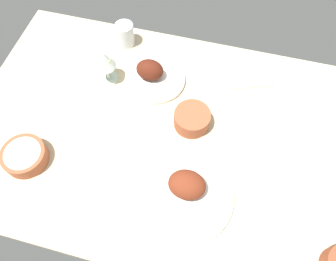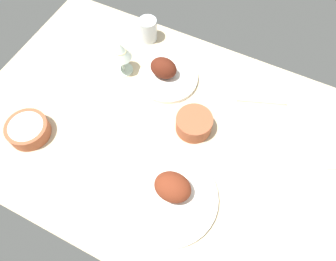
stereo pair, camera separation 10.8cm
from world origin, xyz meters
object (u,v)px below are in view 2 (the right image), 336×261
Objects in this scene: water_tumbler at (148,30)px; bowl_cream at (28,129)px; bowl_sauce at (194,123)px; folded_napkin at (261,91)px; plate_center_main at (171,194)px; plate_near_viewer at (166,74)px; wine_glass at (121,52)px.

bowl_cream is at bearing 74.93° from water_tumbler.
bowl_sauce is at bearing 138.04° from water_tumbler.
bowl_cream is 0.80× the size of folded_napkin.
folded_napkin is at bearing -103.72° from plate_center_main.
bowl_sauce is 0.70× the size of folded_napkin.
plate_near_viewer is 35.51cm from folded_napkin.
bowl_cream is 83.11cm from folded_napkin.
bowl_sauce is 0.88× the size of wine_glass.
wine_glass is at bearing -111.19° from bowl_cream.
wine_glass reaches higher than plate_center_main.
wine_glass is 19.72cm from water_tumbler.
water_tumbler is at bearing -56.07° from plate_center_main.
water_tumbler is at bearing -105.07° from bowl_cream.
water_tumbler is (-15.38, -57.12, 1.91)cm from bowl_cream.
plate_center_main is 52.86cm from bowl_cream.
bowl_cream is (31.02, 41.83, 0.09)cm from plate_near_viewer.
wine_glass is 0.79× the size of folded_napkin.
folded_napkin is (-50.31, -13.49, -9.33)cm from wine_glass.
bowl_sauce is at bearing 57.39° from folded_napkin.
plate_near_viewer reaches higher than plate_center_main.
plate_center_main is 1.69× the size of folded_napkin.
water_tumbler reaches higher than bowl_cream.
folded_napkin is at bearing -164.99° from wine_glass.
bowl_cream is at bearing 53.44° from plate_near_viewer.
plate_near_viewer is at bearing -126.56° from bowl_cream.
plate_near_viewer is at bearing -39.76° from bowl_sauce.
wine_glass is (-14.78, -38.13, 7.19)cm from bowl_cream.
bowl_sauce reaches higher than folded_napkin.
water_tumbler is (15.64, -15.29, 2.00)cm from plate_near_viewer.
bowl_cream is at bearing 38.42° from folded_napkin.
wine_glass is at bearing 12.83° from plate_near_viewer.
wine_glass is (34.38, -11.40, 6.57)cm from bowl_sauce.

